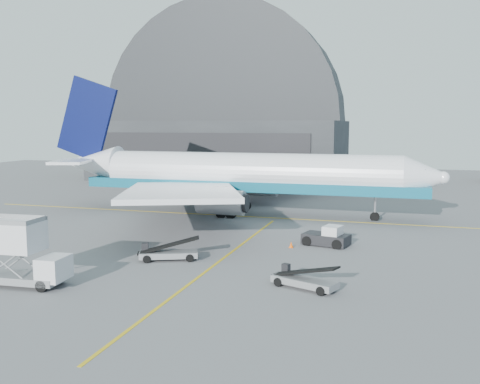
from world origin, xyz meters
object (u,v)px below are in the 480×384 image
(belt_loader_a, at_px, (168,253))
(catering_truck, at_px, (19,253))
(belt_loader_b, at_px, (304,280))
(pushback_tug, at_px, (327,238))
(airliner, at_px, (234,174))

(belt_loader_a, bearing_deg, catering_truck, -149.78)
(catering_truck, distance_m, belt_loader_b, 20.28)
(pushback_tug, relative_size, belt_loader_b, 0.92)
(pushback_tug, bearing_deg, catering_truck, -122.28)
(catering_truck, height_order, belt_loader_a, catering_truck)
(catering_truck, height_order, pushback_tug, catering_truck)
(airliner, distance_m, belt_loader_b, 32.00)
(belt_loader_a, relative_size, belt_loader_b, 1.03)
(catering_truck, xyz_separation_m, belt_loader_a, (7.19, 9.49, -1.71))
(airliner, xyz_separation_m, pushback_tug, (13.85, -14.57, -4.32))
(airliner, height_order, belt_loader_b, airliner)
(airliner, relative_size, catering_truck, 7.57)
(pushback_tug, bearing_deg, airliner, 146.85)
(catering_truck, xyz_separation_m, pushback_tug, (19.34, 18.95, -1.58))
(pushback_tug, height_order, belt_loader_b, pushback_tug)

